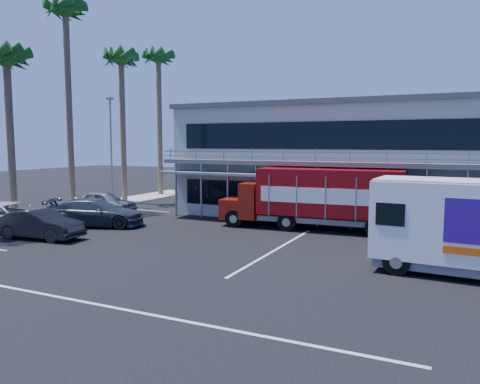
% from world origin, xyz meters
% --- Properties ---
extents(ground, '(120.00, 120.00, 0.00)m').
position_xyz_m(ground, '(0.00, 0.00, 0.00)').
color(ground, black).
rests_on(ground, ground).
extents(building, '(22.40, 12.00, 7.30)m').
position_xyz_m(building, '(3.00, 14.94, 3.66)').
color(building, '#A5AA9C').
rests_on(building, ground).
extents(curb_strip, '(3.00, 32.00, 0.16)m').
position_xyz_m(curb_strip, '(-15.00, 6.00, 0.08)').
color(curb_strip, '#A5A399').
rests_on(curb_strip, ground).
extents(palm_c, '(2.80, 2.80, 10.75)m').
position_xyz_m(palm_c, '(-14.90, 3.00, 9.21)').
color(palm_c, brown).
rests_on(palm_c, ground).
extents(palm_d, '(2.80, 2.80, 14.75)m').
position_xyz_m(palm_d, '(-15.20, 8.00, 12.80)').
color(palm_d, brown).
rests_on(palm_d, ground).
extents(palm_e, '(2.80, 2.80, 12.25)m').
position_xyz_m(palm_e, '(-14.70, 13.00, 10.57)').
color(palm_e, brown).
rests_on(palm_e, ground).
extents(palm_f, '(2.80, 2.80, 13.25)m').
position_xyz_m(palm_f, '(-15.10, 18.50, 11.47)').
color(palm_f, brown).
rests_on(palm_f, ground).
extents(light_pole_far, '(0.50, 0.25, 8.09)m').
position_xyz_m(light_pole_far, '(-14.20, 11.00, 4.50)').
color(light_pole_far, gray).
rests_on(light_pole_far, ground).
extents(red_truck, '(10.16, 3.01, 3.38)m').
position_xyz_m(red_truck, '(2.31, 8.46, 1.85)').
color(red_truck, maroon).
rests_on(red_truck, ground).
extents(white_van, '(7.23, 2.80, 3.48)m').
position_xyz_m(white_van, '(9.99, 2.00, 1.84)').
color(white_van, white).
rests_on(white_van, ground).
extents(parked_car_b, '(4.59, 2.04, 1.46)m').
position_xyz_m(parked_car_b, '(-9.50, 0.15, 0.73)').
color(parked_car_b, black).
rests_on(parked_car_b, ground).
extents(parked_car_c, '(6.08, 3.50, 1.60)m').
position_xyz_m(parked_car_c, '(-12.50, 0.80, 0.80)').
color(parked_car_c, silver).
rests_on(parked_car_c, ground).
extents(parked_car_d, '(5.90, 4.10, 1.59)m').
position_xyz_m(parked_car_d, '(-9.50, 4.05, 0.79)').
color(parked_car_d, '#2C333B').
rests_on(parked_car_d, ground).
extents(parked_car_e, '(4.53, 2.03, 1.51)m').
position_xyz_m(parked_car_e, '(-12.50, 8.26, 0.76)').
color(parked_car_e, gray).
rests_on(parked_car_e, ground).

